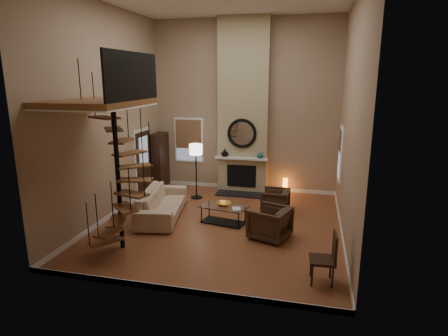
% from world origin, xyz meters
% --- Properties ---
extents(ground, '(6.00, 6.50, 0.01)m').
position_xyz_m(ground, '(0.00, 0.00, -0.01)').
color(ground, '#9E5A33').
rests_on(ground, ground).
extents(back_wall, '(6.00, 0.02, 5.50)m').
position_xyz_m(back_wall, '(0.00, 3.25, 2.75)').
color(back_wall, tan).
rests_on(back_wall, ground).
extents(front_wall, '(6.00, 0.02, 5.50)m').
position_xyz_m(front_wall, '(0.00, -3.25, 2.75)').
color(front_wall, tan).
rests_on(front_wall, ground).
extents(left_wall, '(0.02, 6.50, 5.50)m').
position_xyz_m(left_wall, '(-3.00, 0.00, 2.75)').
color(left_wall, tan).
rests_on(left_wall, ground).
extents(right_wall, '(0.02, 6.50, 5.50)m').
position_xyz_m(right_wall, '(3.00, 0.00, 2.75)').
color(right_wall, tan).
rests_on(right_wall, ground).
extents(baseboard_back, '(6.00, 0.02, 0.12)m').
position_xyz_m(baseboard_back, '(0.00, 3.24, 0.06)').
color(baseboard_back, white).
rests_on(baseboard_back, ground).
extents(baseboard_front, '(6.00, 0.02, 0.12)m').
position_xyz_m(baseboard_front, '(0.00, -3.24, 0.06)').
color(baseboard_front, white).
rests_on(baseboard_front, ground).
extents(baseboard_left, '(0.02, 6.50, 0.12)m').
position_xyz_m(baseboard_left, '(-2.99, 0.00, 0.06)').
color(baseboard_left, white).
rests_on(baseboard_left, ground).
extents(baseboard_right, '(0.02, 6.50, 0.12)m').
position_xyz_m(baseboard_right, '(2.99, 0.00, 0.06)').
color(baseboard_right, white).
rests_on(baseboard_right, ground).
extents(chimney_breast, '(1.60, 0.38, 5.50)m').
position_xyz_m(chimney_breast, '(0.00, 3.06, 2.75)').
color(chimney_breast, tan).
rests_on(chimney_breast, ground).
extents(hearth, '(1.50, 0.60, 0.04)m').
position_xyz_m(hearth, '(0.00, 2.57, 0.02)').
color(hearth, black).
rests_on(hearth, ground).
extents(firebox, '(0.95, 0.02, 0.72)m').
position_xyz_m(firebox, '(0.00, 2.86, 0.55)').
color(firebox, black).
rests_on(firebox, chimney_breast).
extents(mantel, '(1.70, 0.18, 0.06)m').
position_xyz_m(mantel, '(0.00, 2.78, 1.15)').
color(mantel, white).
rests_on(mantel, chimney_breast).
extents(mirror_frame, '(0.94, 0.10, 0.94)m').
position_xyz_m(mirror_frame, '(0.00, 2.84, 1.95)').
color(mirror_frame, black).
rests_on(mirror_frame, chimney_breast).
extents(mirror_disc, '(0.80, 0.01, 0.80)m').
position_xyz_m(mirror_disc, '(0.00, 2.85, 1.95)').
color(mirror_disc, white).
rests_on(mirror_disc, chimney_breast).
extents(vase_left, '(0.24, 0.24, 0.25)m').
position_xyz_m(vase_left, '(-0.55, 2.82, 1.30)').
color(vase_left, black).
rests_on(vase_left, mantel).
extents(vase_right, '(0.20, 0.20, 0.21)m').
position_xyz_m(vase_right, '(0.60, 2.82, 1.28)').
color(vase_right, '#185354').
rests_on(vase_right, mantel).
extents(window_back, '(1.02, 0.06, 1.52)m').
position_xyz_m(window_back, '(-1.90, 3.22, 1.62)').
color(window_back, white).
rests_on(window_back, back_wall).
extents(window_right, '(0.06, 1.02, 1.52)m').
position_xyz_m(window_right, '(2.97, 2.00, 1.63)').
color(window_right, white).
rests_on(window_right, right_wall).
extents(entry_door, '(0.10, 1.05, 2.16)m').
position_xyz_m(entry_door, '(-2.95, 1.80, 1.05)').
color(entry_door, white).
rests_on(entry_door, ground).
extents(loft, '(1.70, 2.20, 1.09)m').
position_xyz_m(loft, '(-2.04, -1.80, 3.24)').
color(loft, brown).
rests_on(loft, left_wall).
extents(spiral_stair, '(1.47, 1.47, 4.06)m').
position_xyz_m(spiral_stair, '(-1.78, -1.79, 1.78)').
color(spiral_stair, black).
rests_on(spiral_stair, ground).
extents(hutch, '(0.38, 0.81, 1.82)m').
position_xyz_m(hutch, '(-2.81, 2.79, 0.95)').
color(hutch, black).
rests_on(hutch, ground).
extents(sofa, '(1.37, 2.59, 0.72)m').
position_xyz_m(sofa, '(-1.67, 0.18, 0.40)').
color(sofa, tan).
rests_on(sofa, ground).
extents(armchair_near, '(0.78, 0.76, 0.68)m').
position_xyz_m(armchair_near, '(1.35, 1.14, 0.35)').
color(armchair_near, '#432E1F').
rests_on(armchair_near, ground).
extents(armchair_far, '(1.09, 1.08, 0.79)m').
position_xyz_m(armchair_far, '(1.39, -0.53, 0.35)').
color(armchair_far, '#432E1F').
rests_on(armchair_far, ground).
extents(coffee_table, '(1.30, 0.83, 0.45)m').
position_xyz_m(coffee_table, '(0.05, 0.12, 0.28)').
color(coffee_table, silver).
rests_on(coffee_table, ground).
extents(bowl, '(0.39, 0.39, 0.10)m').
position_xyz_m(bowl, '(0.05, 0.17, 0.50)').
color(bowl, gold).
rests_on(bowl, coffee_table).
extents(book, '(0.28, 0.33, 0.03)m').
position_xyz_m(book, '(0.40, -0.03, 0.46)').
color(book, gray).
rests_on(book, coffee_table).
extents(floor_lamp, '(0.40, 0.40, 1.71)m').
position_xyz_m(floor_lamp, '(-1.25, 1.94, 1.41)').
color(floor_lamp, black).
rests_on(floor_lamp, ground).
extents(accent_lamp, '(0.15, 0.15, 0.54)m').
position_xyz_m(accent_lamp, '(1.41, 2.99, 0.25)').
color(accent_lamp, orange).
rests_on(accent_lamp, ground).
extents(side_chair, '(0.49, 0.49, 0.98)m').
position_xyz_m(side_chair, '(2.57, -2.27, 0.53)').
color(side_chair, black).
rests_on(side_chair, ground).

